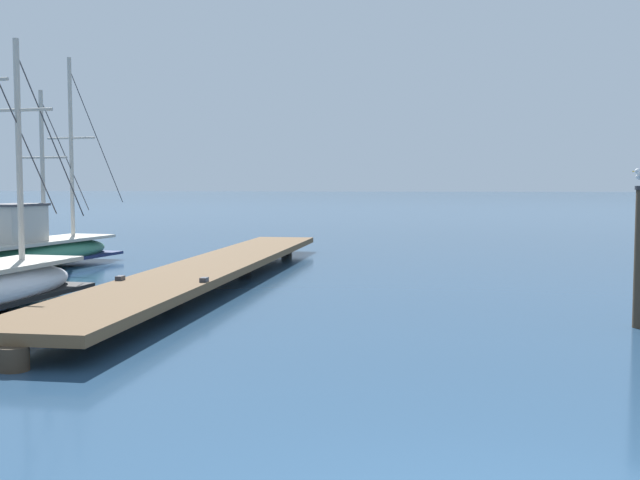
# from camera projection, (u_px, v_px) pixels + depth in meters

# --- Properties ---
(floating_dock) EXTENTS (1.97, 16.81, 0.53)m
(floating_dock) POSITION_uv_depth(u_px,v_px,m) (214.00, 266.00, 17.21)
(floating_dock) COLOR brown
(floating_dock) RESTS_ON ground
(fishing_boat_1) EXTENTS (2.40, 7.08, 5.70)m
(fishing_boat_1) POSITION_uv_depth(u_px,v_px,m) (35.00, 249.00, 19.98)
(fishing_boat_1) COLOR #337556
(fishing_boat_1) RESTS_ON ground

